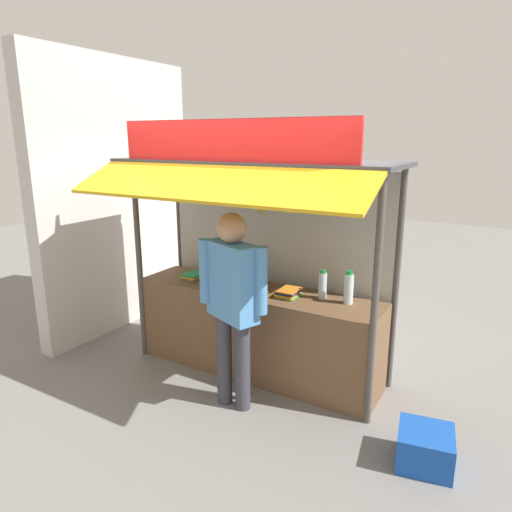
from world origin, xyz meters
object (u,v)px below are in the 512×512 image
Objects in this scene: magazine_stack_mid_right at (288,293)px; plastic_crate at (425,448)px; banana_bunch_inner_left at (291,203)px; water_bottle_far_right at (252,269)px; water_bottle_left at (206,263)px; magazine_stack_back_right at (194,276)px; magazine_stack_front_right at (253,295)px; water_bottle_back_left at (323,285)px; banana_bunch_inner_right at (262,205)px; water_bottle_right at (349,288)px; vendor_person at (232,294)px.

plastic_crate is (1.43, -0.59, -0.78)m from magazine_stack_mid_right.
magazine_stack_mid_right is 1.02× the size of banana_bunch_inner_left.
water_bottle_left is (-0.61, 0.02, -0.03)m from water_bottle_far_right.
water_bottle_left reaches higher than magazine_stack_back_right.
magazine_stack_front_right is at bearing -26.24° from water_bottle_left.
water_bottle_back_left is 1.03× the size of magazine_stack_front_right.
banana_bunch_inner_left reaches higher than water_bottle_left.
banana_bunch_inner_right is (1.06, -0.40, 0.89)m from magazine_stack_back_right.
water_bottle_right is 1.70m from water_bottle_left.
plastic_crate is (2.57, -0.59, -0.77)m from magazine_stack_back_right.
water_bottle_left is at bearing 175.08° from water_bottle_back_left.
magazine_stack_back_right is 0.86× the size of banana_bunch_inner_right.
water_bottle_back_left is 1.44m from magazine_stack_back_right.
magazine_stack_front_right is (-0.58, -0.30, -0.11)m from water_bottle_back_left.
water_bottle_far_right reaches higher than plastic_crate.
magazine_stack_mid_right is (-0.30, -0.11, -0.09)m from water_bottle_back_left.
water_bottle_right is 1.15× the size of banana_bunch_inner_left.
banana_bunch_inner_left reaches higher than magazine_stack_mid_right.
water_bottle_back_left is 0.26m from water_bottle_right.
banana_bunch_inner_left is (0.27, 0.00, 0.04)m from banana_bunch_inner_right.
water_bottle_back_left is at bearing 78.30° from banana_bunch_inner_left.
plastic_crate is (1.13, -0.70, -0.87)m from water_bottle_back_left.
water_bottle_left is at bearing 175.61° from water_bottle_right.
vendor_person reaches higher than water_bottle_left.
banana_bunch_inner_right is 0.79m from vendor_person.
water_bottle_right reaches higher than magazine_stack_mid_right.
water_bottle_back_left reaches higher than magazine_stack_front_right.
magazine_stack_front_right is 0.88m from magazine_stack_back_right.
magazine_stack_back_right is at bearing -176.67° from water_bottle_right.
banana_bunch_inner_right is 0.27m from banana_bunch_inner_left.
vendor_person reaches higher than water_bottle_back_left.
banana_bunch_inner_right is at bearing -179.95° from banana_bunch_inner_left.
water_bottle_left is 1.70m from banana_bunch_inner_left.
water_bottle_right is at bearing -5.93° from water_bottle_far_right.
banana_bunch_inner_right reaches higher than vendor_person.
magazine_stack_front_right is 0.94m from banana_bunch_inner_right.
water_bottle_far_right is 0.98× the size of water_bottle_right.
water_bottle_far_right is (-0.83, 0.11, 0.01)m from water_bottle_back_left.
magazine_stack_mid_right reaches higher than magazine_stack_front_right.
water_bottle_far_right reaches higher than water_bottle_back_left.
magazine_stack_back_right is at bearing 167.12° from magazine_stack_front_right.
banana_bunch_inner_right is at bearing -44.55° from magazine_stack_front_right.
water_bottle_far_right is at bearing 19.29° from magazine_stack_back_right.
banana_bunch_inner_left reaches higher than water_bottle_back_left.
banana_bunch_inner_left reaches higher than vendor_person.
vendor_person reaches higher than magazine_stack_mid_right.
vendor_person is at bearing -81.63° from magazine_stack_front_right.
magazine_stack_mid_right is 0.97m from banana_bunch_inner_right.
banana_bunch_inner_left reaches higher than plastic_crate.
magazine_stack_front_right is (-0.84, -0.29, -0.12)m from water_bottle_right.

